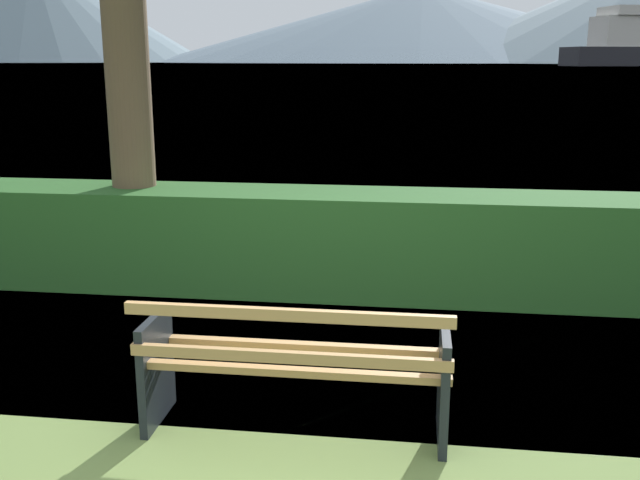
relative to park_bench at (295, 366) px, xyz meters
The scene contains 5 objects.
ground_plane 0.43m from the park_bench, 89.83° to the left, with size 1400.00×1400.00×0.00m, color olive.
water_surface 309.97m from the park_bench, 90.00° to the left, with size 620.00×620.00×0.00m, color slate.
park_bench is the anchor object (origin of this frame).
hedge_row 2.76m from the park_bench, 90.00° to the left, with size 7.69×0.83×0.96m, color #285B23.
distant_hills 565.35m from the park_bench, 84.75° to the left, with size 839.60×484.98×86.85m.
Camera 1 is at (0.67, -3.96, 2.17)m, focal length 40.92 mm.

